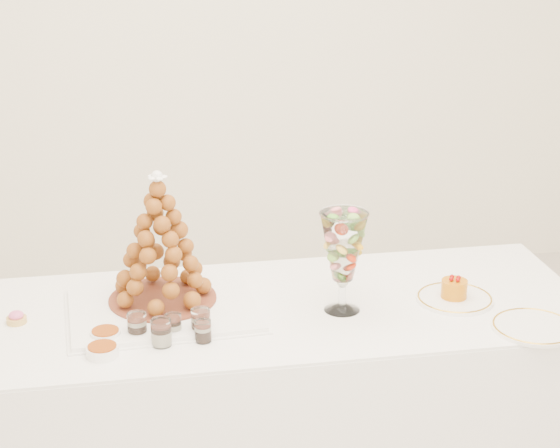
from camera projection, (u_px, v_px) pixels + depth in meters
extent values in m
cube|color=white|center=(213.00, 2.00, 4.37)|extent=(4.50, 0.04, 2.80)
cube|color=white|center=(288.00, 407.00, 3.00)|extent=(1.86, 0.75, 0.69)
cube|color=white|center=(289.00, 307.00, 2.87)|extent=(1.85, 0.75, 0.01)
cube|color=white|center=(164.00, 310.00, 2.82)|extent=(0.58, 0.45, 0.02)
cylinder|color=white|center=(342.00, 307.00, 2.84)|extent=(0.11, 0.11, 0.02)
cylinder|color=white|center=(342.00, 293.00, 2.83)|extent=(0.02, 0.02, 0.08)
sphere|color=white|center=(343.00, 282.00, 2.81)|extent=(0.04, 0.04, 0.04)
cylinder|color=white|center=(455.00, 299.00, 2.91)|extent=(0.24, 0.24, 0.01)
cylinder|color=white|center=(534.00, 327.00, 2.72)|extent=(0.25, 0.25, 0.01)
cylinder|color=tan|center=(17.00, 320.00, 2.76)|extent=(0.06, 0.06, 0.02)
ellipsoid|color=#D4578C|center=(16.00, 315.00, 2.75)|extent=(0.04, 0.04, 0.03)
cylinder|color=white|center=(137.00, 325.00, 2.66)|extent=(0.06, 0.06, 0.07)
cylinder|color=white|center=(173.00, 325.00, 2.68)|extent=(0.06, 0.06, 0.06)
cylinder|color=white|center=(201.00, 321.00, 2.69)|extent=(0.07, 0.07, 0.08)
cylinder|color=white|center=(161.00, 332.00, 2.62)|extent=(0.07, 0.07, 0.08)
cylinder|color=white|center=(203.00, 331.00, 2.64)|extent=(0.05, 0.05, 0.06)
cylinder|color=white|center=(106.00, 335.00, 2.66)|extent=(0.09, 0.09, 0.03)
cylinder|color=white|center=(102.00, 351.00, 2.57)|extent=(0.09, 0.09, 0.03)
cylinder|color=brown|center=(163.00, 299.00, 2.87)|extent=(0.33, 0.33, 0.01)
cone|color=brown|center=(160.00, 237.00, 2.80)|extent=(0.32, 0.32, 0.40)
sphere|color=white|center=(157.00, 178.00, 2.74)|extent=(0.04, 0.04, 0.04)
cylinder|color=#C66D09|center=(454.00, 289.00, 2.90)|extent=(0.08, 0.08, 0.06)
sphere|color=#960705|center=(459.00, 277.00, 2.89)|extent=(0.01, 0.01, 0.01)
sphere|color=#960705|center=(452.00, 277.00, 2.90)|extent=(0.01, 0.01, 0.01)
sphere|color=#960705|center=(451.00, 279.00, 2.88)|extent=(0.01, 0.01, 0.01)
sphere|color=#960705|center=(458.00, 280.00, 2.87)|extent=(0.01, 0.01, 0.01)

